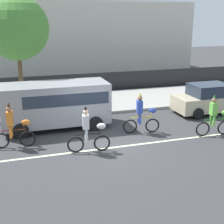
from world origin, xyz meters
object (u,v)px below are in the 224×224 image
at_px(parade_cyclist_zebra, 89,132).
at_px(parked_car_beige, 210,99).
at_px(parked_van_grey, 57,102).
at_px(parade_cyclist_cobalt, 142,115).
at_px(parade_cyclist_lime, 215,118).
at_px(parade_cyclist_orange, 14,128).

xyz_separation_m(parade_cyclist_zebra, parked_car_beige, (7.69, 3.25, -0.06)).
xyz_separation_m(parade_cyclist_zebra, parked_van_grey, (-0.78, 3.30, 0.44)).
relative_size(parked_van_grey, parked_car_beige, 1.22).
distance_m(parade_cyclist_zebra, parked_van_grey, 3.42).
relative_size(parade_cyclist_zebra, parade_cyclist_cobalt, 1.00).
xyz_separation_m(parade_cyclist_lime, parked_van_grey, (-6.58, 3.22, 0.44)).
bearing_deg(parked_car_beige, parade_cyclist_zebra, -157.06).
height_order(parade_cyclist_cobalt, parked_van_grey, parked_van_grey).
distance_m(parade_cyclist_zebra, parade_cyclist_lime, 5.80).
relative_size(parade_cyclist_lime, parked_van_grey, 0.38).
xyz_separation_m(parade_cyclist_orange, parked_van_grey, (2.04, 1.96, 0.44)).
bearing_deg(parade_cyclist_lime, parade_cyclist_zebra, -179.18).
bearing_deg(parked_car_beige, parade_cyclist_lime, -120.77).
xyz_separation_m(parked_van_grey, parked_car_beige, (8.46, -0.05, -0.50)).
bearing_deg(parade_cyclist_orange, parked_car_beige, 10.31).
height_order(parade_cyclist_zebra, parked_van_grey, parked_van_grey).
relative_size(parade_cyclist_cobalt, parade_cyclist_lime, 1.00).
relative_size(parade_cyclist_zebra, parked_car_beige, 0.47).
bearing_deg(parked_van_grey, parade_cyclist_lime, -26.09).
bearing_deg(parade_cyclist_lime, parked_van_grey, 153.91).
bearing_deg(parade_cyclist_cobalt, parade_cyclist_orange, -179.69).
height_order(parade_cyclist_orange, parked_van_grey, parked_van_grey).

